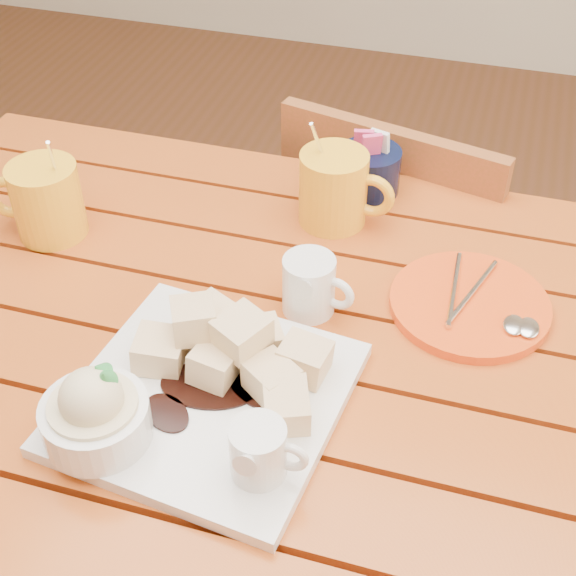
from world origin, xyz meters
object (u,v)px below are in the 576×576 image
(coffee_mug_left, at_px, (45,199))
(orange_saucer, at_px, (471,305))
(coffee_mug_right, at_px, (335,188))
(table, at_px, (262,386))
(chair_far, at_px, (398,273))
(dessert_plate, at_px, (187,393))

(coffee_mug_left, height_order, orange_saucer, coffee_mug_left)
(coffee_mug_right, relative_size, orange_saucer, 0.80)
(orange_saucer, bearing_deg, table, -156.18)
(chair_far, bearing_deg, table, 92.10)
(dessert_plate, distance_m, chair_far, 0.76)
(table, distance_m, coffee_mug_right, 0.30)
(coffee_mug_left, relative_size, chair_far, 0.20)
(orange_saucer, relative_size, chair_far, 0.25)
(coffee_mug_left, distance_m, chair_far, 0.70)
(dessert_plate, xyz_separation_m, orange_saucer, (0.28, 0.26, -0.03))
(table, relative_size, coffee_mug_left, 7.43)
(dessert_plate, height_order, coffee_mug_left, coffee_mug_left)
(dessert_plate, bearing_deg, coffee_mug_right, 80.86)
(dessert_plate, xyz_separation_m, coffee_mug_left, (-0.31, 0.26, 0.02))
(coffee_mug_right, height_order, orange_saucer, coffee_mug_right)
(coffee_mug_right, bearing_deg, table, -94.56)
(table, distance_m, dessert_plate, 0.21)
(coffee_mug_right, bearing_deg, chair_far, 78.09)
(coffee_mug_right, bearing_deg, dessert_plate, -96.19)
(coffee_mug_right, distance_m, chair_far, 0.45)
(coffee_mug_left, bearing_deg, table, -25.73)
(dessert_plate, height_order, orange_saucer, dessert_plate)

